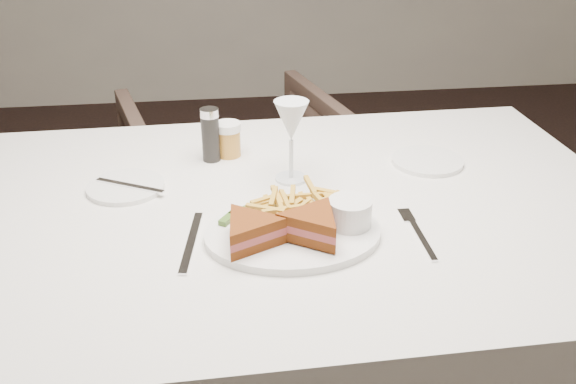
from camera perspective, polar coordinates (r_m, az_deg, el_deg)
The scene contains 4 objects.
ground at distance 2.00m, azimuth -2.62°, elevation -15.41°, with size 5.00×5.00×0.00m, color black.
table at distance 1.49m, azimuth -0.25°, elevation -13.77°, with size 1.41×0.94×0.75m, color silver.
chair_far at distance 2.25m, azimuth -4.47°, elevation 0.98°, with size 0.70×0.66×0.72m, color #48352C.
table_setting at distance 1.22m, azimuth -0.14°, elevation -0.45°, with size 0.82×0.62×0.18m.
Camera 1 is at (-0.10, -1.47, 1.35)m, focal length 40.00 mm.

